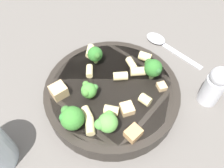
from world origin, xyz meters
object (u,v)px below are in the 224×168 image
at_px(broccoli_floret_1, 95,55).
at_px(chicken_chunk_0, 59,91).
at_px(chicken_chunk_3, 162,86).
at_px(rigatoni_6, 145,100).
at_px(broccoli_floret_2, 88,89).
at_px(chicken_chunk_1, 133,133).
at_px(rigatoni_2, 87,113).
at_px(rigatoni_4, 90,126).
at_px(broccoli_floret_4, 72,117).
at_px(rigatoni_1, 138,71).
at_px(rigatoni_3, 120,76).
at_px(pasta_bowl, 112,92).
at_px(rigatoni_7, 132,64).
at_px(rigatoni_8, 90,71).
at_px(pepper_shaker, 215,86).
at_px(spoon, 162,43).
at_px(chicken_chunk_2, 129,108).
at_px(rigatoni_9, 111,110).
at_px(broccoli_floret_3, 153,68).
at_px(rigatoni_5, 145,57).
at_px(broccoli_floret_0, 107,122).
at_px(rigatoni_0, 90,51).

xyz_separation_m(broccoli_floret_1, chicken_chunk_0, (0.04, -0.09, -0.01)).
bearing_deg(chicken_chunk_3, rigatoni_6, -74.36).
relative_size(broccoli_floret_2, chicken_chunk_1, 1.30).
xyz_separation_m(rigatoni_2, rigatoni_4, (0.02, -0.01, 0.00)).
relative_size(broccoli_floret_4, rigatoni_1, 1.45).
bearing_deg(rigatoni_2, rigatoni_3, 116.32).
bearing_deg(pasta_bowl, broccoli_floret_2, -92.85).
bearing_deg(broccoli_floret_4, rigatoni_7, 113.74).
relative_size(rigatoni_6, rigatoni_8, 0.78).
bearing_deg(rigatoni_8, pepper_shaker, 53.44).
height_order(rigatoni_6, spoon, rigatoni_6).
bearing_deg(chicken_chunk_2, spoon, 128.31).
height_order(rigatoni_7, rigatoni_9, rigatoni_9).
distance_m(rigatoni_6, spoon, 0.21).
bearing_deg(chicken_chunk_1, chicken_chunk_0, -149.02).
xyz_separation_m(rigatoni_2, spoon, (-0.12, 0.25, -0.04)).
relative_size(broccoli_floret_2, chicken_chunk_2, 1.45).
height_order(broccoli_floret_3, rigatoni_5, broccoli_floret_3).
xyz_separation_m(broccoli_floret_3, pepper_shaker, (0.08, 0.09, -0.02)).
distance_m(broccoli_floret_4, chicken_chunk_2, 0.10).
height_order(broccoli_floret_0, broccoli_floret_2, broccoli_floret_0).
distance_m(broccoli_floret_0, rigatoni_2, 0.05).
height_order(rigatoni_0, rigatoni_5, rigatoni_5).
distance_m(chicken_chunk_0, spoon, 0.28).
distance_m(rigatoni_0, chicken_chunk_3, 0.16).
bearing_deg(spoon, pasta_bowl, -65.22).
height_order(broccoli_floret_1, chicken_chunk_2, broccoli_floret_1).
distance_m(rigatoni_3, spoon, 0.18).
xyz_separation_m(rigatoni_9, chicken_chunk_2, (0.01, 0.03, -0.00)).
distance_m(rigatoni_1, rigatoni_5, 0.04).
distance_m(rigatoni_4, chicken_chunk_0, 0.09).
relative_size(rigatoni_8, chicken_chunk_2, 1.14).
bearing_deg(broccoli_floret_3, broccoli_floret_0, -64.16).
relative_size(broccoli_floret_1, spoon, 0.24).
bearing_deg(rigatoni_3, broccoli_floret_1, -157.65).
relative_size(broccoli_floret_4, rigatoni_8, 1.58).
xyz_separation_m(broccoli_floret_3, rigatoni_1, (-0.02, -0.02, -0.02)).
height_order(broccoli_floret_3, rigatoni_1, broccoli_floret_3).
xyz_separation_m(pasta_bowl, chicken_chunk_2, (0.06, 0.00, 0.02)).
relative_size(rigatoni_0, rigatoni_4, 0.98).
bearing_deg(rigatoni_4, chicken_chunk_0, -165.63).
distance_m(broccoli_floret_1, chicken_chunk_3, 0.14).
relative_size(broccoli_floret_1, pepper_shaker, 0.42).
distance_m(broccoli_floret_1, rigatoni_7, 0.08).
xyz_separation_m(broccoli_floret_3, chicken_chunk_3, (0.03, 0.00, -0.02)).
distance_m(broccoli_floret_1, rigatoni_8, 0.03).
xyz_separation_m(broccoli_floret_2, pepper_shaker, (0.09, 0.21, -0.01)).
bearing_deg(broccoli_floret_2, chicken_chunk_1, 17.02).
bearing_deg(pepper_shaker, chicken_chunk_2, -101.58).
relative_size(rigatoni_5, chicken_chunk_3, 1.42).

